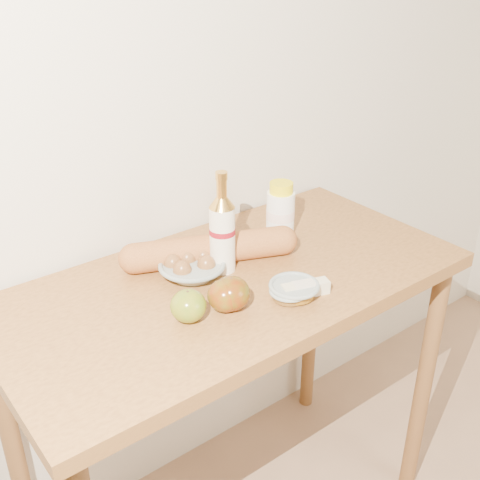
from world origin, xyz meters
The scene contains 12 objects.
back_wall centered at (0.00, 1.51, 1.30)m, with size 3.50×0.02×2.60m, color beige.
table centered at (0.00, 1.18, 0.78)m, with size 1.20×0.60×0.90m.
bourbon_bottle centered at (0.01, 1.23, 1.01)m, with size 0.09×0.09×0.27m.
cream_bottle centered at (0.26, 1.29, 0.97)m, with size 0.11×0.11×0.16m.
egg_bowl centered at (-0.08, 1.25, 0.92)m, with size 0.20×0.20×0.06m.
baguette centered at (0.00, 1.28, 0.94)m, with size 0.47×0.26×0.08m.
apple_yellowgreen centered at (-0.19, 1.09, 0.94)m, with size 0.10×0.10×0.08m.
apple_redgreen_front centered at (-0.10, 1.08, 0.94)m, with size 0.11×0.11×0.08m.
apple_redgreen_right centered at (-0.09, 1.07, 0.94)m, with size 0.11×0.11×0.08m.
sugar_bowl centered at (0.05, 1.02, 0.91)m, with size 0.11×0.11×0.03m.
syrup_bowl centered at (0.06, 1.02, 0.92)m, with size 0.13×0.13×0.04m.
butter_stick centered at (0.09, 1.01, 0.92)m, with size 0.12×0.07×0.03m.
Camera 1 is at (-0.79, 0.13, 1.69)m, focal length 45.00 mm.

